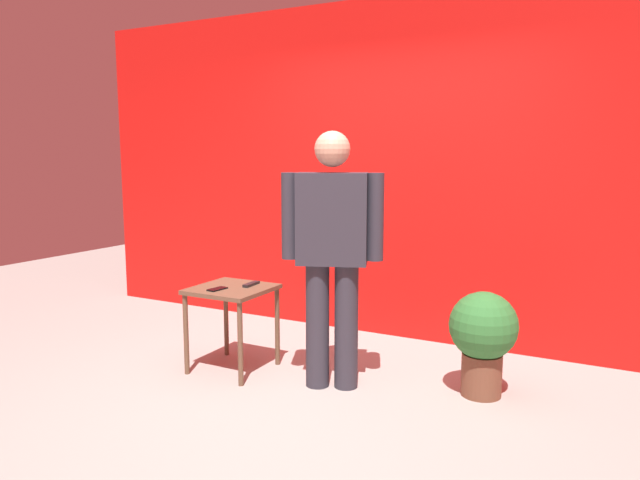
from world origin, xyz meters
name	(u,v)px	position (x,y,z in m)	size (l,w,h in m)	color
ground_plane	(292,403)	(0.00, 0.00, 0.00)	(12.00, 12.00, 0.00)	#9E9991
back_wall_red	(392,171)	(0.00, 1.69, 1.42)	(6.18, 0.12, 2.83)	red
standing_person	(332,247)	(0.10, 0.37, 0.96)	(0.67, 0.38, 1.71)	#2D2D38
side_table	(232,300)	(-0.69, 0.32, 0.52)	(0.53, 0.53, 0.61)	brown
cell_phone	(217,289)	(-0.73, 0.21, 0.62)	(0.07, 0.14, 0.01)	black
tv_remote	(251,284)	(-0.59, 0.43, 0.62)	(0.04, 0.17, 0.02)	black
potted_plant	(483,335)	(1.03, 0.69, 0.41)	(0.44, 0.44, 0.69)	brown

